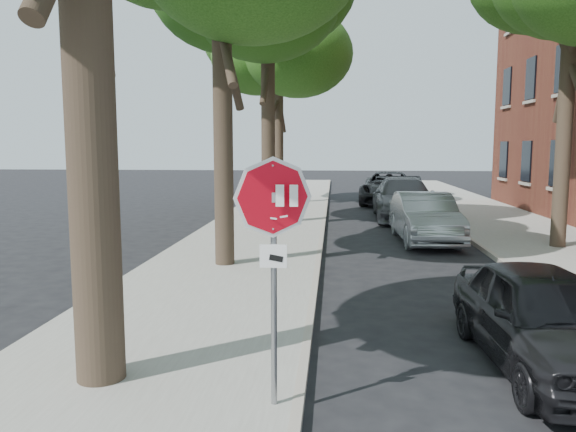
% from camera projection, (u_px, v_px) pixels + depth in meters
% --- Properties ---
extents(ground, '(120.00, 120.00, 0.00)m').
position_uv_depth(ground, '(340.00, 417.00, 5.90)').
color(ground, black).
rests_on(ground, ground).
extents(sidewalk_left, '(4.00, 55.00, 0.12)m').
position_uv_depth(sidewalk_left, '(258.00, 233.00, 17.97)').
color(sidewalk_left, gray).
rests_on(sidewalk_left, ground).
extents(sidewalk_right, '(4.00, 55.00, 0.12)m').
position_uv_depth(sidewalk_right, '(532.00, 237.00, 17.27)').
color(sidewalk_right, gray).
rests_on(sidewalk_right, ground).
extents(curb_left, '(0.12, 55.00, 0.13)m').
position_uv_depth(curb_left, '(322.00, 234.00, 17.80)').
color(curb_left, '#9E9384').
rests_on(curb_left, ground).
extents(curb_right, '(0.12, 55.00, 0.13)m').
position_uv_depth(curb_right, '(464.00, 236.00, 17.44)').
color(curb_right, '#9E9384').
rests_on(curb_right, ground).
extents(stop_sign, '(0.76, 0.34, 2.61)m').
position_uv_depth(stop_sign, '(273.00, 234.00, 5.69)').
color(stop_sign, gray).
rests_on(stop_sign, sidewalk_left).
extents(tree_far, '(5.29, 4.91, 9.33)m').
position_uv_depth(tree_far, '(279.00, 51.00, 26.10)').
color(tree_far, black).
rests_on(tree_far, sidewalk_left).
extents(car_a, '(1.75, 3.95, 1.32)m').
position_uv_depth(car_a, '(544.00, 318.00, 7.15)').
color(car_a, black).
rests_on(car_a, ground).
extents(car_b, '(1.70, 4.47, 1.45)m').
position_uv_depth(car_b, '(425.00, 218.00, 16.58)').
color(car_b, '#929699').
rests_on(car_b, ground).
extents(car_c, '(2.39, 5.58, 1.60)m').
position_uv_depth(car_c, '(403.00, 199.00, 21.78)').
color(car_c, '#48494D').
rests_on(car_c, ground).
extents(car_d, '(3.30, 5.92, 1.57)m').
position_uv_depth(car_d, '(389.00, 188.00, 27.59)').
color(car_d, black).
rests_on(car_d, ground).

